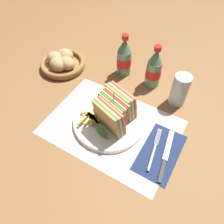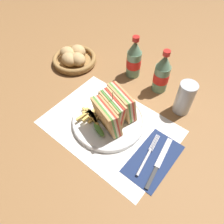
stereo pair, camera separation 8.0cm
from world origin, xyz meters
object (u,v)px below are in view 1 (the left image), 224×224
at_px(bread_basket, 62,63).
at_px(club_sandwich, 114,111).
at_px(plate_main, 109,121).
at_px(coke_bottle_near, 124,58).
at_px(coke_bottle_far, 154,69).
at_px(glass_near, 180,90).
at_px(knife, 166,155).
at_px(fork, 153,153).

bearing_deg(bread_basket, club_sandwich, -23.78).
xyz_separation_m(plate_main, coke_bottle_near, (-0.09, 0.28, 0.07)).
relative_size(coke_bottle_far, bread_basket, 0.93).
bearing_deg(glass_near, bread_basket, -173.64).
xyz_separation_m(knife, glass_near, (-0.06, 0.25, 0.06)).
distance_m(coke_bottle_far, bread_basket, 0.42).
bearing_deg(club_sandwich, knife, -7.66).
bearing_deg(coke_bottle_near, plate_main, -72.02).
height_order(fork, knife, fork).
relative_size(plate_main, coke_bottle_far, 1.42).
height_order(fork, coke_bottle_near, coke_bottle_near).
bearing_deg(glass_near, plate_main, -128.46).
bearing_deg(glass_near, coke_bottle_near, 169.47).
bearing_deg(club_sandwich, fork, -13.70).
relative_size(knife, glass_near, 1.52).
xyz_separation_m(glass_near, bread_basket, (-0.53, -0.06, -0.04)).
bearing_deg(glass_near, club_sandwich, -126.02).
height_order(knife, coke_bottle_near, coke_bottle_near).
xyz_separation_m(plate_main, club_sandwich, (0.02, 0.00, 0.07)).
distance_m(plate_main, coke_bottle_far, 0.29).
xyz_separation_m(coke_bottle_near, coke_bottle_far, (0.14, -0.00, 0.00)).
bearing_deg(knife, coke_bottle_far, 112.36).
relative_size(fork, bread_basket, 0.84).
bearing_deg(coke_bottle_far, knife, -58.13).
xyz_separation_m(fork, coke_bottle_near, (-0.28, 0.31, 0.07)).
relative_size(fork, glass_near, 1.28).
bearing_deg(knife, bread_basket, 152.37).
bearing_deg(plate_main, knife, -6.18).
bearing_deg(club_sandwich, bread_basket, 156.22).
relative_size(plate_main, glass_near, 2.01).
distance_m(club_sandwich, knife, 0.23).
distance_m(club_sandwich, fork, 0.19).
bearing_deg(plate_main, fork, -11.43).
bearing_deg(fork, coke_bottle_near, 122.57).
xyz_separation_m(club_sandwich, knife, (0.22, -0.03, -0.07)).
distance_m(fork, bread_basket, 0.58).
xyz_separation_m(coke_bottle_near, bread_basket, (-0.26, -0.11, -0.06)).
relative_size(club_sandwich, knife, 0.90).
height_order(coke_bottle_near, coke_bottle_far, same).
distance_m(club_sandwich, coke_bottle_far, 0.27).
distance_m(plate_main, coke_bottle_near, 0.30).
bearing_deg(plate_main, club_sandwich, 11.91).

